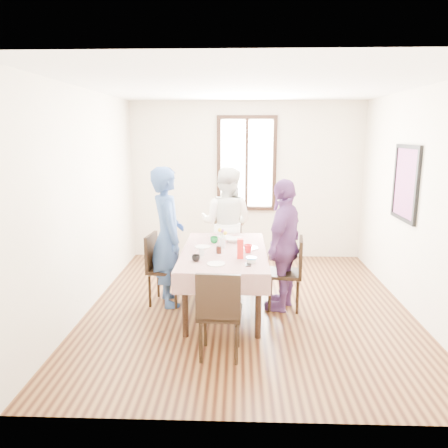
{
  "coord_description": "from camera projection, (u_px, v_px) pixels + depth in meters",
  "views": [
    {
      "loc": [
        -0.13,
        -5.12,
        2.18
      ],
      "look_at": [
        -0.3,
        -0.14,
        1.1
      ],
      "focal_mm": 34.07,
      "sensor_mm": 36.0,
      "label": 1
    }
  ],
  "objects": [
    {
      "name": "window_pane",
      "position": [
        247.0,
        164.0,
        7.3
      ],
      "size": [
        0.9,
        0.02,
        1.5
      ],
      "primitive_type": "cube",
      "color": "white",
      "rests_on": "back_wall"
    },
    {
      "name": "jam_jar",
      "position": [
        219.0,
        250.0,
        5.07
      ],
      "size": [
        0.06,
        0.06,
        0.09
      ],
      "primitive_type": "cylinder",
      "color": "black",
      "rests_on": "tablecloth"
    },
    {
      "name": "plate_left",
      "position": [
        203.0,
        247.0,
        5.34
      ],
      "size": [
        0.2,
        0.2,
        0.01
      ],
      "primitive_type": "cylinder",
      "color": "white",
      "rests_on": "tablecloth"
    },
    {
      "name": "mug_flag",
      "position": [
        248.0,
        249.0,
        5.1
      ],
      "size": [
        0.14,
        0.14,
        0.1
      ],
      "primitive_type": "imported",
      "rotation": [
        0.0,
        0.0,
        0.5
      ],
      "color": "red",
      "rests_on": "tablecloth"
    },
    {
      "name": "tablecloth",
      "position": [
        224.0,
        250.0,
        5.22
      ],
      "size": [
        1.02,
        1.8,
        0.01
      ],
      "primitive_type": "cube",
      "color": "#4E0102",
      "rests_on": "dining_table"
    },
    {
      "name": "art_poster",
      "position": [
        406.0,
        183.0,
        5.36
      ],
      "size": [
        0.04,
        0.76,
        0.96
      ],
      "primitive_type": "cube",
      "color": "red",
      "rests_on": "right_wall"
    },
    {
      "name": "chair_near",
      "position": [
        220.0,
        312.0,
        4.16
      ],
      "size": [
        0.44,
        0.44,
        0.91
      ],
      "primitive_type": "cube",
      "rotation": [
        0.0,
        0.0,
        -0.05
      ],
      "color": "black",
      "rests_on": "ground"
    },
    {
      "name": "right_wall",
      "position": [
        416.0,
        203.0,
        5.11
      ],
      "size": [
        0.0,
        4.5,
        4.5
      ],
      "primitive_type": "plane",
      "rotation": [
        1.57,
        0.0,
        -1.57
      ],
      "color": "beige",
      "rests_on": "ground"
    },
    {
      "name": "person_right",
      "position": [
        284.0,
        245.0,
        5.23
      ],
      "size": [
        0.76,
        1.04,
        1.64
      ],
      "primitive_type": "imported",
      "rotation": [
        0.0,
        0.0,
        -1.99
      ],
      "color": "#663A76",
      "rests_on": "ground"
    },
    {
      "name": "ground",
      "position": [
        248.0,
        305.0,
        5.46
      ],
      "size": [
        4.5,
        4.5,
        0.0
      ],
      "primitive_type": "plane",
      "color": "black",
      "rests_on": "ground"
    },
    {
      "name": "chair_left",
      "position": [
        166.0,
        269.0,
        5.46
      ],
      "size": [
        0.47,
        0.47,
        0.91
      ],
      "primitive_type": "cube",
      "rotation": [
        0.0,
        0.0,
        -1.7
      ],
      "color": "black",
      "rests_on": "ground"
    },
    {
      "name": "smartphone",
      "position": [
        248.0,
        265.0,
        4.63
      ],
      "size": [
        0.06,
        0.13,
        0.01
      ],
      "primitive_type": "cube",
      "color": "black",
      "rests_on": "tablecloth"
    },
    {
      "name": "person_far",
      "position": [
        227.0,
        224.0,
        6.31
      ],
      "size": [
        0.97,
        0.85,
        1.69
      ],
      "primitive_type": "imported",
      "rotation": [
        0.0,
        0.0,
        2.85
      ],
      "color": "white",
      "rests_on": "ground"
    },
    {
      "name": "person_left",
      "position": [
        167.0,
        237.0,
        5.37
      ],
      "size": [
        0.61,
        0.75,
        1.77
      ],
      "primitive_type": "imported",
      "rotation": [
        0.0,
        0.0,
        1.91
      ],
      "color": "#2D4981",
      "rests_on": "ground"
    },
    {
      "name": "butter_tub",
      "position": [
        251.0,
        261.0,
        4.7
      ],
      "size": [
        0.1,
        0.1,
        0.05
      ],
      "primitive_type": "cylinder",
      "color": "white",
      "rests_on": "tablecloth"
    },
    {
      "name": "butter_lid",
      "position": [
        251.0,
        258.0,
        4.7
      ],
      "size": [
        0.12,
        0.12,
        0.01
      ],
      "primitive_type": "cylinder",
      "color": "blue",
      "rests_on": "butter_tub"
    },
    {
      "name": "dining_table",
      "position": [
        224.0,
        280.0,
        5.3
      ],
      "size": [
        0.9,
        1.68,
        0.75
      ],
      "primitive_type": "cube",
      "color": "black",
      "rests_on": "ground"
    },
    {
      "name": "flower_bunch",
      "position": [
        222.0,
        234.0,
        5.26
      ],
      "size": [
        0.09,
        0.09,
        0.1
      ],
      "primitive_type": null,
      "color": "yellow",
      "rests_on": "flower_vase"
    },
    {
      "name": "back_wall",
      "position": [
        246.0,
        181.0,
        7.37
      ],
      "size": [
        4.0,
        0.0,
        4.0
      ],
      "primitive_type": "plane",
      "rotation": [
        1.57,
        0.0,
        0.0
      ],
      "color": "beige",
      "rests_on": "ground"
    },
    {
      "name": "drinking_glass",
      "position": [
        201.0,
        252.0,
        4.97
      ],
      "size": [
        0.07,
        0.07,
        0.09
      ],
      "primitive_type": "cylinder",
      "color": "silver",
      "rests_on": "tablecloth"
    },
    {
      "name": "mug_green",
      "position": [
        214.0,
        240.0,
        5.54
      ],
      "size": [
        0.14,
        0.14,
        0.08
      ],
      "primitive_type": "imported",
      "rotation": [
        0.0,
        0.0,
        -0.53
      ],
      "color": "#0C7226",
      "rests_on": "tablecloth"
    },
    {
      "name": "juice_carton",
      "position": [
        240.0,
        249.0,
        4.85
      ],
      "size": [
        0.07,
        0.07,
        0.23
      ],
      "primitive_type": "cube",
      "color": "red",
      "rests_on": "tablecloth"
    },
    {
      "name": "plate_far",
      "position": [
        225.0,
        237.0,
        5.85
      ],
      "size": [
        0.2,
        0.2,
        0.01
      ],
      "primitive_type": "cylinder",
      "color": "white",
      "rests_on": "tablecloth"
    },
    {
      "name": "window_frame",
      "position": [
        247.0,
        164.0,
        7.29
      ],
      "size": [
        1.02,
        0.06,
        1.62
      ],
      "primitive_type": "cube",
      "color": "black",
      "rests_on": "back_wall"
    },
    {
      "name": "chair_right",
      "position": [
        284.0,
        273.0,
        5.31
      ],
      "size": [
        0.47,
        0.47,
        0.91
      ],
      "primitive_type": "cube",
      "rotation": [
        0.0,
        0.0,
        1.44
      ],
      "color": "black",
      "rests_on": "ground"
    },
    {
      "name": "mug_black",
      "position": [
        196.0,
        258.0,
        4.75
      ],
      "size": [
        0.1,
        0.1,
        0.07
      ],
      "primitive_type": "imported",
      "rotation": [
        0.0,
        0.0,
        -0.06
      ],
      "color": "black",
      "rests_on": "tablecloth"
    },
    {
      "name": "chair_far",
      "position": [
        227.0,
        249.0,
        6.41
      ],
      "size": [
        0.45,
        0.45,
        0.91
      ],
      "primitive_type": "cube",
      "rotation": [
        0.0,
        0.0,
        3.08
      ],
      "color": "black",
      "rests_on": "ground"
    },
    {
      "name": "plate_near",
      "position": [
        216.0,
        264.0,
        4.65
      ],
      "size": [
        0.2,
        0.2,
        0.01
      ],
      "primitive_type": "cylinder",
      "color": "white",
      "rests_on": "tablecloth"
    },
    {
      "name": "flower_vase",
      "position": [
        222.0,
        243.0,
        5.29
      ],
      "size": [
        0.07,
        0.07,
        0.13
      ],
      "primitive_type": "cylinder",
      "color": "silver",
      "rests_on": "tablecloth"
    },
    {
      "name": "plate_right",
      "position": [
        250.0,
        248.0,
        5.29
      ],
      "size": [
        0.2,
        0.2,
        0.01
      ],
      "primitive_type": "cylinder",
      "color": "white",
      "rests_on": "tablecloth"
    },
    {
      "name": "serving_bowl",
      "position": [
        233.0,
        240.0,
        5.6
      ],
      "size": [
        0.23,
        0.23,
        0.05
      ],
      "primitive_type": "imported",
      "rotation": [
        0.0,
        0.0,
        -0.09
      ],
      "color": "white",
      "rests_on": "tablecloth"
    }
  ]
}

